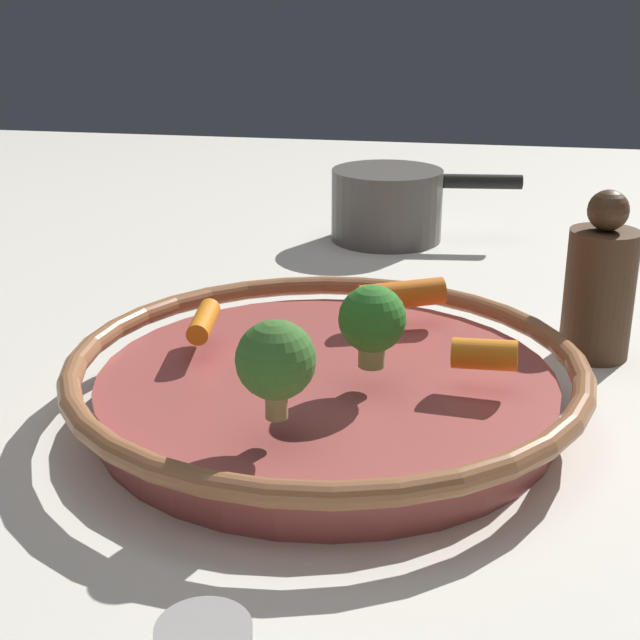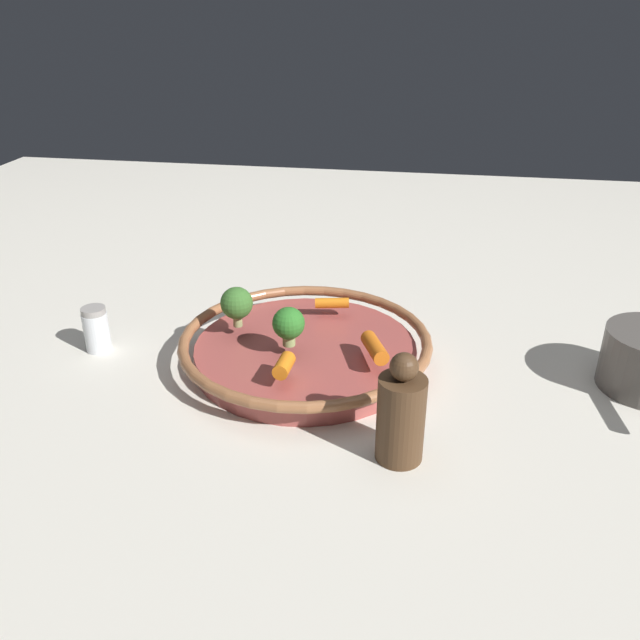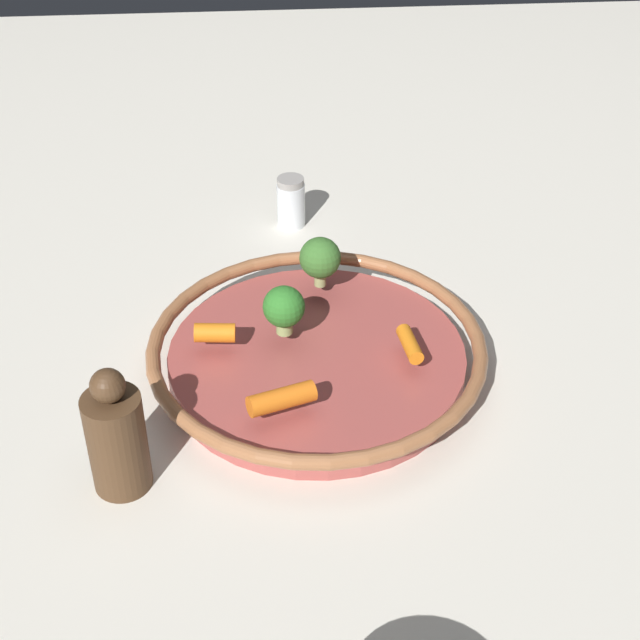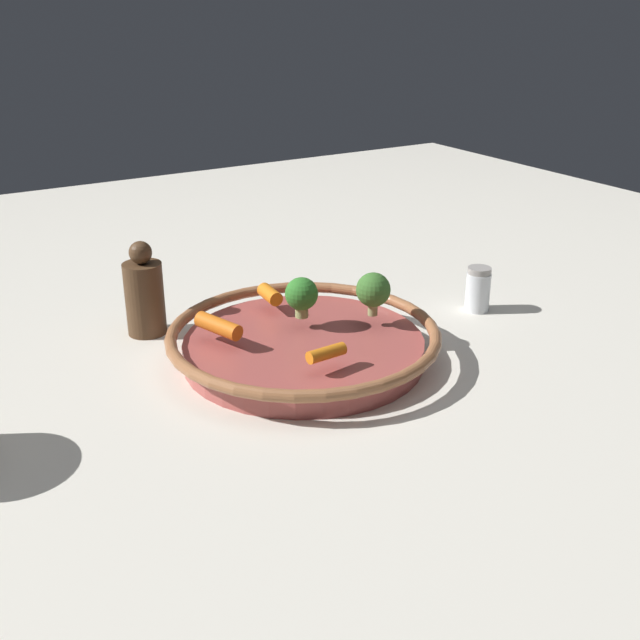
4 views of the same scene
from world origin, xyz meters
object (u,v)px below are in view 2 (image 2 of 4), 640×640
serving_bowl (306,348)px  baby_carrot_near_rim (284,365)px  broccoli_floret_mid (237,304)px  salt_shaker (96,329)px  pepper_mill (401,414)px  broccoli_floret_small (289,324)px  baby_carrot_left (375,348)px  baby_carrot_back (332,303)px

serving_bowl → baby_carrot_near_rim: bearing=-93.9°
broccoli_floret_mid → salt_shaker: size_ratio=0.87×
serving_bowl → pepper_mill: pepper_mill is taller
broccoli_floret_small → salt_shaker: bearing=175.9°
baby_carrot_left → baby_carrot_near_rim: bearing=-149.1°
baby_carrot_near_rim → broccoli_floret_mid: size_ratio=0.71×
baby_carrot_near_rim → broccoli_floret_mid: broccoli_floret_mid is taller
salt_shaker → pepper_mill: 0.48m
baby_carrot_back → broccoli_floret_mid: bearing=-146.4°
baby_carrot_near_rim → broccoli_floret_small: broccoli_floret_small is taller
baby_carrot_left → broccoli_floret_mid: 0.21m
broccoli_floret_small → salt_shaker: size_ratio=0.81×
broccoli_floret_small → baby_carrot_near_rim: bearing=-82.8°
baby_carrot_left → baby_carrot_back: size_ratio=1.29×
serving_bowl → baby_carrot_near_rim: size_ratio=8.48×
broccoli_floret_mid → serving_bowl: bearing=-6.2°
salt_shaker → pepper_mill: bearing=-21.6°
salt_shaker → serving_bowl: bearing=2.2°
baby_carrot_back → broccoli_floret_small: size_ratio=0.93×
baby_carrot_back → pepper_mill: bearing=-67.1°
baby_carrot_back → salt_shaker: bearing=-162.5°
broccoli_floret_small → pepper_mill: size_ratio=0.41×
broccoli_floret_mid → salt_shaker: bearing=-173.8°
baby_carrot_near_rim → salt_shaker: 0.31m
baby_carrot_back → broccoli_floret_mid: (-0.12, -0.08, 0.03)m
pepper_mill → serving_bowl: bearing=127.0°
baby_carrot_back → salt_shaker: 0.34m
serving_bowl → broccoli_floret_mid: bearing=173.8°
salt_shaker → pepper_mill: pepper_mill is taller
baby_carrot_left → broccoli_floret_mid: (-0.20, 0.05, 0.02)m
baby_carrot_back → baby_carrot_left: bearing=-60.0°
baby_carrot_left → broccoli_floret_small: 0.12m
baby_carrot_left → baby_carrot_back: (-0.08, 0.13, -0.00)m
salt_shaker → baby_carrot_near_rim: bearing=-17.1°
baby_carrot_left → baby_carrot_back: 0.15m
baby_carrot_back → salt_shaker: salt_shaker is taller
baby_carrot_near_rim → pepper_mill: bearing=-29.6°
baby_carrot_near_rim → broccoli_floret_small: bearing=97.2°
baby_carrot_left → broccoli_floret_small: bearing=176.2°
baby_carrot_back → broccoli_floret_small: broccoli_floret_small is taller
baby_carrot_near_rim → pepper_mill: 0.17m
broccoli_floret_mid → pepper_mill: 0.31m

